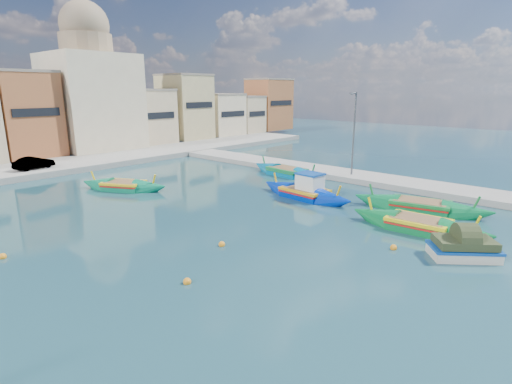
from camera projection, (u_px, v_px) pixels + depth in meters
ground at (291, 251)px, 20.96m from camera, size 160.00×160.00×0.00m
east_quay at (417, 186)px, 33.95m from camera, size 4.00×70.00×0.50m
north_quay at (43, 168)px, 41.40m from camera, size 80.00×8.00×0.60m
north_townhouses at (70, 116)px, 49.80m from camera, size 83.20×7.87×10.19m
church_block at (91, 88)px, 51.76m from camera, size 10.00×10.00×19.10m
quay_street_lamp at (353, 133)px, 36.37m from camera, size 1.18×0.16×8.00m
luzzu_blue_cabin at (305, 193)px, 31.10m from camera, size 2.87×8.97×3.12m
luzzu_cyan_mid at (287, 172)px, 39.25m from camera, size 3.11×9.43×2.74m
luzzu_green at (124, 187)px, 33.61m from camera, size 5.56×8.05×2.53m
luzzu_blue_south at (420, 207)px, 27.70m from camera, size 4.04×9.74×2.74m
luzzu_cyan_south at (418, 226)px, 23.92m from camera, size 2.63×8.70×2.67m
tender_near at (464, 249)px, 19.98m from camera, size 3.35×3.61×1.59m
mooring_buoys at (231, 223)px, 25.11m from camera, size 27.58×22.47×0.36m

